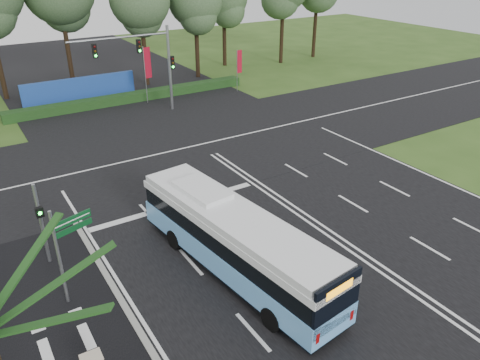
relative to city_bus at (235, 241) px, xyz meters
name	(u,v)px	position (x,y,z in m)	size (l,w,h in m)	color
ground	(306,221)	(5.27, 1.60, -1.60)	(120.00, 120.00, 0.00)	#32531B
road_main	(306,221)	(5.27, 1.60, -1.58)	(20.00, 120.00, 0.04)	black
road_cross	(197,145)	(5.27, 13.60, -1.58)	(120.00, 14.00, 0.05)	black
kerb_strip	(142,335)	(-4.83, -1.40, -1.54)	(0.25, 18.00, 0.12)	gray
city_bus	(235,241)	(0.00, 0.00, 0.00)	(3.60, 11.29, 3.18)	#6AB3F7
pedestrian_signal	(41,222)	(-6.63, 4.95, 0.53)	(0.32, 0.44, 3.90)	gray
street_sign	(65,243)	(-6.28, 1.97, 1.02)	(1.57, 0.57, 4.19)	gray
banner_flag_mid	(147,67)	(6.41, 25.01, 1.63)	(0.72, 0.23, 4.99)	gray
banner_flag_right	(239,64)	(15.16, 23.85, 1.03)	(0.59, 0.10, 4.01)	gray
traffic_light_gantry	(148,57)	(5.48, 22.10, 3.06)	(8.41, 0.28, 7.00)	gray
hedge	(133,97)	(5.27, 26.10, -1.20)	(22.00, 1.20, 0.80)	#163714
blue_hoarding	(80,90)	(1.27, 28.60, -0.50)	(10.00, 0.30, 2.20)	#1C439C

